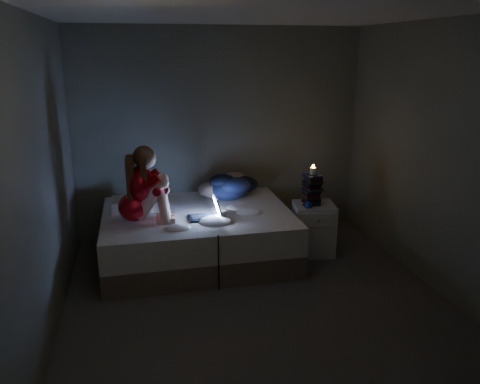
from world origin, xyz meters
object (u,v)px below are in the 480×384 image
object	(u,v)px
woman	(133,185)
candle	(313,171)
nightstand	(313,229)
bed	(198,235)
phone	(309,207)
laptop	(204,208)

from	to	relation	value
woman	candle	bearing A→B (deg)	5.50
nightstand	candle	bearing A→B (deg)	151.26
bed	candle	size ratio (longest dim) A/B	25.97
candle	phone	distance (m)	0.40
bed	laptop	xyz separation A→B (m)	(0.05, -0.24, 0.41)
bed	phone	xyz separation A→B (m)	(1.24, -0.22, 0.33)
phone	laptop	bearing A→B (deg)	171.17
laptop	woman	bearing A→B (deg)	176.29
nightstand	phone	bearing A→B (deg)	-132.89
phone	woman	bearing A→B (deg)	170.16
bed	candle	world-z (taller)	candle
nightstand	phone	distance (m)	0.34
laptop	nightstand	size ratio (longest dim) A/B	0.57
bed	candle	xyz separation A→B (m)	(1.32, -0.12, 0.71)
laptop	candle	size ratio (longest dim) A/B	4.33
candle	phone	bearing A→B (deg)	-125.52
laptop	nightstand	world-z (taller)	laptop
bed	nightstand	bearing A→B (deg)	-5.96
woman	phone	world-z (taller)	woman
woman	nightstand	size ratio (longest dim) A/B	1.35
candle	phone	xyz separation A→B (m)	(-0.07, -0.10, -0.38)
laptop	bed	bearing A→B (deg)	99.40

